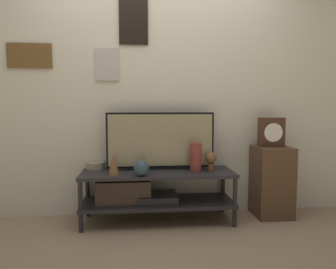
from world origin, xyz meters
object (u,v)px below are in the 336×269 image
object	(u,v)px
television	(161,140)
vase_slim_bronze	(114,164)
mantel_clock	(271,132)
vase_wide_bowl	(95,165)
vase_round_glass	(141,168)
decorative_bust	(211,159)
vase_tall_ceramic	(196,157)

from	to	relation	value
television	vase_slim_bronze	bearing A→B (deg)	-154.39
television	mantel_clock	bearing A→B (deg)	-1.50
vase_wide_bowl	mantel_clock	world-z (taller)	mantel_clock
vase_round_glass	mantel_clock	distance (m)	1.35
decorative_bust	mantel_clock	world-z (taller)	mantel_clock
vase_round_glass	decorative_bust	xyz separation A→B (m)	(0.67, 0.18, 0.04)
vase_slim_bronze	mantel_clock	size ratio (longest dim) A/B	0.70
vase_wide_bowl	vase_round_glass	bearing A→B (deg)	-39.66
vase_slim_bronze	vase_round_glass	bearing A→B (deg)	-15.63
vase_tall_ceramic	vase_wide_bowl	bearing A→B (deg)	167.11
vase_slim_bronze	mantel_clock	xyz separation A→B (m)	(1.55, 0.18, 0.26)
decorative_bust	vase_slim_bronze	bearing A→B (deg)	-173.20
vase_tall_ceramic	vase_round_glass	world-z (taller)	vase_tall_ceramic
decorative_bust	mantel_clock	xyz separation A→B (m)	(0.63, 0.07, 0.25)
vase_tall_ceramic	mantel_clock	distance (m)	0.82
decorative_bust	vase_round_glass	bearing A→B (deg)	-164.99
vase_round_glass	vase_tall_ceramic	bearing A→B (deg)	16.32
vase_slim_bronze	vase_wide_bowl	bearing A→B (deg)	123.43
television	mantel_clock	distance (m)	1.11
decorative_bust	vase_tall_ceramic	bearing A→B (deg)	-169.55
vase_tall_ceramic	mantel_clock	size ratio (longest dim) A/B	0.94
television	vase_wide_bowl	size ratio (longest dim) A/B	5.76
decorative_bust	mantel_clock	size ratio (longest dim) A/B	0.62
vase_round_glass	vase_slim_bronze	xyz separation A→B (m)	(-0.25, 0.07, 0.03)
vase_wide_bowl	television	bearing A→B (deg)	-8.08
decorative_bust	mantel_clock	bearing A→B (deg)	6.67
television	vase_wide_bowl	world-z (taller)	television
mantel_clock	decorative_bust	bearing A→B (deg)	-173.33
vase_wide_bowl	decorative_bust	bearing A→B (deg)	-9.81
television	vase_wide_bowl	xyz separation A→B (m)	(-0.64, 0.09, -0.25)
vase_tall_ceramic	mantel_clock	bearing A→B (deg)	7.41
vase_tall_ceramic	vase_round_glass	size ratio (longest dim) A/B	1.93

